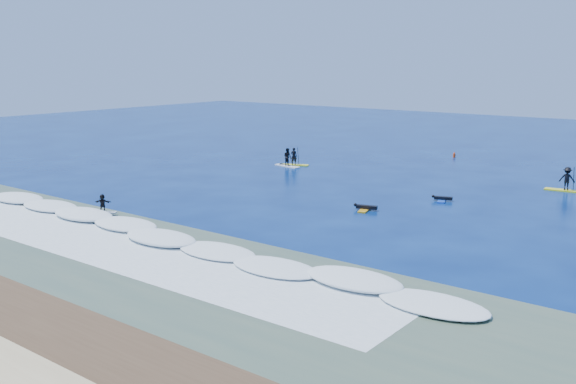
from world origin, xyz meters
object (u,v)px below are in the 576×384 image
Objects in this scene: marker_buoy at (454,155)px; prone_paddler_near at (365,208)px; sup_paddler_center at (287,159)px; sup_paddler_right at (567,180)px; wave_surfer at (103,204)px; prone_paddler_far at (442,199)px; sup_paddler_left at (294,159)px.

prone_paddler_near is at bearing -79.29° from marker_buoy.
sup_paddler_center is at bearing -124.27° from marker_buoy.
sup_paddler_right reaches higher than sup_paddler_center.
sup_paddler_right is at bearing 18.88° from wave_surfer.
wave_surfer is at bearing -73.35° from sup_paddler_center.
wave_surfer is (2.32, -22.31, -0.02)m from sup_paddler_center.
sup_paddler_center reaches higher than prone_paddler_far.
sup_paddler_left is at bearing -125.58° from marker_buoy.
prone_paddler_near is (14.86, -10.74, -0.60)m from sup_paddler_center.
sup_paddler_center is 18.39m from prone_paddler_far.
sup_paddler_right is 17.44m from marker_buoy.
marker_buoy is (-4.82, 25.48, 0.13)m from prone_paddler_near.
sup_paddler_center is 1.71× the size of wave_surfer.
sup_paddler_right is 10.77m from prone_paddler_far.
prone_paddler_near is 1.22× the size of wave_surfer.
prone_paddler_near is 25.93m from marker_buoy.
sup_paddler_left is 1.35× the size of prone_paddler_near.
prone_paddler_near is (14.75, -11.59, -0.47)m from sup_paddler_left.
sup_paddler_left is 0.87m from sup_paddler_center.
prone_paddler_far is at bearing -5.01° from sup_paddler_center.
prone_paddler_far is 1.11× the size of wave_surfer.
prone_paddler_near is 1.10× the size of prone_paddler_far.
sup_paddler_left is at bearing 52.43° from prone_paddler_far.
marker_buoy is (10.04, 14.74, -0.47)m from sup_paddler_center.
sup_paddler_center is at bearing -176.99° from sup_paddler_right.
wave_surfer is at bearing -108.86° from sup_paddler_left.
marker_buoy reaches higher than prone_paddler_far.
sup_paddler_left is 18.53m from prone_paddler_far.
marker_buoy is at bearing 46.29° from wave_surfer.
sup_paddler_left is 18.77m from prone_paddler_near.
prone_paddler_far is at bearing -68.79° from marker_buoy.
prone_paddler_far is (2.83, 5.76, -0.01)m from prone_paddler_near.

